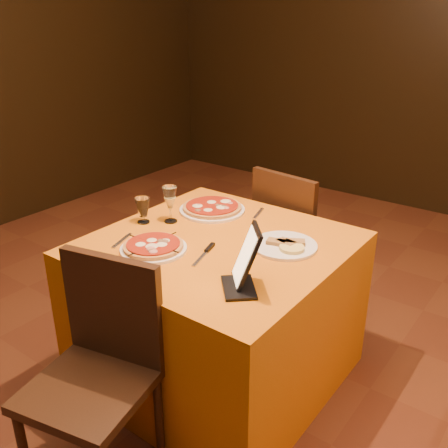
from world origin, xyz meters
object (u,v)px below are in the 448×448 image
Objects in this scene: chair_main_far at (300,240)px; main_table at (218,311)px; pizza_far at (212,208)px; tablet at (247,256)px; chair_main_near at (88,388)px; pizza_near at (153,247)px; water_glass at (143,210)px; wine_glass at (170,204)px.

main_table is at bearing 96.67° from chair_main_far.
pizza_far is 1.42× the size of tablet.
tablet is at bearing -42.19° from pizza_far.
chair_main_near reaches higher than pizza_near.
pizza_near is 0.53m from pizza_far.
chair_main_near is 0.94m from water_glass.
pizza_far is at bearing 98.53° from pizza_near.
pizza_near is (-0.18, -1.06, 0.31)m from chair_main_far.
tablet reaches higher than chair_main_far.
pizza_far is at bearing 70.95° from chair_main_far.
main_table is at bearing -169.10° from tablet.
chair_main_near reaches higher than main_table.
main_table is 1.21× the size of chair_main_near.
main_table is at bearing 5.45° from water_glass.
main_table is 0.63m from tablet.
chair_main_far is at bearing 77.28° from chair_main_near.
chair_main_far is at bearing 66.43° from wine_glass.
chair_main_near reaches higher than pizza_far.
pizza_far is 0.26m from wine_glass.
main_table is at bearing 53.49° from pizza_near.
water_glass is (-0.44, 0.75, 0.36)m from chair_main_near.
main_table is 0.82m from chair_main_far.
pizza_near reaches higher than main_table.
tablet reaches higher than chair_main_near.
tablet is (0.50, 0.00, 0.10)m from pizza_near.
water_glass is (-0.18, -0.33, 0.05)m from pizza_far.
wine_glass is at bearing 73.10° from chair_main_far.
chair_main_far is 3.73× the size of tablet.
pizza_near is 1.56× the size of wine_glass.
chair_main_far is 3.06× the size of pizza_near.
chair_main_far is at bearing 154.21° from tablet.
chair_main_far reaches higher than pizza_far.
pizza_near is 0.34m from wine_glass.
tablet reaches higher than pizza_near.
chair_main_near is 0.98m from wine_glass.
tablet is at bearing -23.43° from wine_glass.
chair_main_near is 1.00× the size of chair_main_far.
wine_glass is at bearing 118.80° from pizza_near.
chair_main_near is at bearing -72.12° from pizza_near.
pizza_near is 0.86× the size of pizza_far.
wine_glass reaches higher than main_table.
chair_main_near is (-0.00, -0.79, 0.08)m from main_table.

